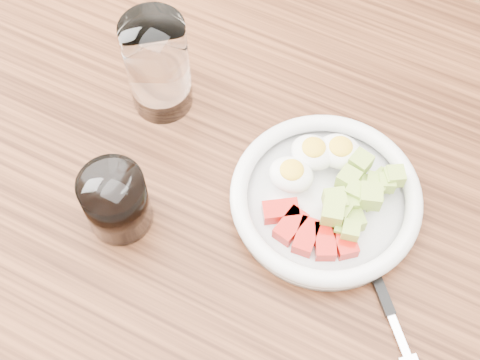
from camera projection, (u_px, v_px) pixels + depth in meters
ground at (242, 354)px, 1.51m from camera, size 4.00×4.00×0.00m
dining_table at (243, 234)px, 0.92m from camera, size 1.50×0.90×0.77m
bowl at (327, 195)px, 0.81m from camera, size 0.23×0.23×0.06m
fork at (385, 300)px, 0.77m from camera, size 0.14×0.15×0.01m
water_glass at (158, 66)px, 0.84m from camera, size 0.08×0.08×0.14m
coffee_glass at (116, 202)px, 0.78m from camera, size 0.08×0.08×0.09m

